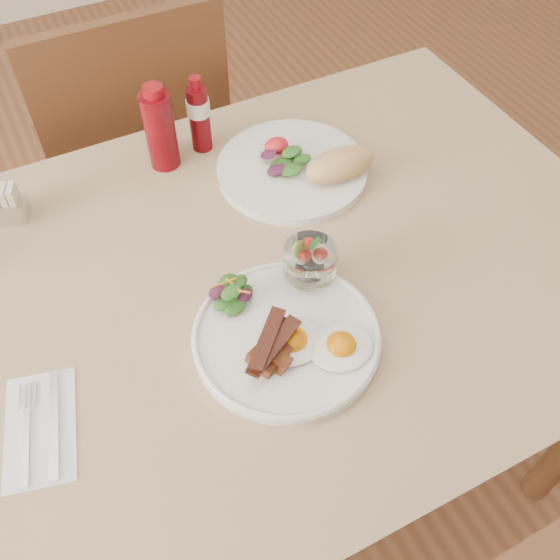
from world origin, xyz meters
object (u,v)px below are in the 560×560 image
Objects in this scene: table at (246,312)px; second_plate at (303,167)px; chair_far at (136,153)px; fruit_cup at (310,261)px; ketchup_bottle at (160,129)px; hot_sauce_bottle at (199,115)px; main_plate at (286,337)px; sugar_caddy at (2,206)px.

table is 0.29m from second_plate.
table is at bearing -90.00° from chair_far.
ketchup_bottle is (-0.10, 0.39, 0.02)m from fruit_cup.
fruit_cup is at bearing -33.94° from table.
hot_sauce_bottle is at bearing 92.64° from fruit_cup.
sugar_caddy reaches higher than main_plate.
fruit_cup is 0.27m from second_plate.
chair_far is 0.58m from second_plate.
hot_sauce_bottle is at bearing 130.50° from second_plate.
main_plate reaches higher than table.
fruit_cup is at bearing -116.25° from second_plate.
sugar_caddy is at bearing -176.07° from hot_sauce_bottle.
main_plate is at bearing -97.31° from hot_sauce_bottle.
table is 0.18m from fruit_cup.
hot_sauce_bottle reaches higher than main_plate.
sugar_caddy is at bearing -177.36° from ketchup_bottle.
ketchup_bottle reaches higher than fruit_cup.
chair_far reaches higher than second_plate.
chair_far is 11.09× the size of fruit_cup.
chair_far reaches higher than sugar_caddy.
fruit_cup is 0.96× the size of sugar_caddy.
second_plate is 1.83× the size of hot_sauce_bottle.
sugar_caddy is (-0.31, -0.35, 0.26)m from chair_far.
second_plate is 3.23× the size of sugar_caddy.
ketchup_bottle is 0.30m from sugar_caddy.
sugar_caddy is at bearing 125.44° from main_plate.
hot_sauce_bottle reaches higher than table.
fruit_cup reaches higher than sugar_caddy.
main_plate is at bearing -86.61° from table.
table is 0.17m from main_plate.
second_plate reaches higher than main_plate.
chair_far is at bearing 69.58° from sugar_caddy.
hot_sauce_bottle reaches higher than sugar_caddy.
chair_far reaches higher than hot_sauce_bottle.
ketchup_bottle is 1.92× the size of sugar_caddy.
second_plate is at bearing 57.95° from main_plate.
chair_far reaches higher than main_plate.
ketchup_bottle is (-0.01, 0.33, 0.17)m from table.
hot_sauce_bottle is 0.38m from sugar_caddy.
second_plate is at bearing 41.33° from table.
chair_far is at bearing 90.00° from table.
hot_sauce_bottle is (-0.02, 0.40, 0.01)m from fruit_cup.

